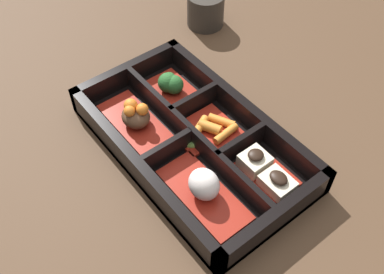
# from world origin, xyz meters

# --- Properties ---
(ground_plane) EXTENTS (3.00, 3.00, 0.00)m
(ground_plane) POSITION_xyz_m (0.00, 0.00, 0.00)
(ground_plane) COLOR #4C3523
(bento_base) EXTENTS (0.34, 0.19, 0.01)m
(bento_base) POSITION_xyz_m (0.00, 0.00, 0.01)
(bento_base) COLOR black
(bento_base) RESTS_ON ground_plane
(bento_rim) EXTENTS (0.34, 0.19, 0.04)m
(bento_rim) POSITION_xyz_m (-0.00, -0.00, 0.02)
(bento_rim) COLOR black
(bento_rim) RESTS_ON ground_plane
(bowl_rice) EXTENTS (0.13, 0.06, 0.05)m
(bowl_rice) POSITION_xyz_m (-0.08, 0.04, 0.03)
(bowl_rice) COLOR maroon
(bowl_rice) RESTS_ON bento_base
(bowl_stew) EXTENTS (0.13, 0.06, 0.05)m
(bowl_stew) POSITION_xyz_m (0.08, 0.04, 0.03)
(bowl_stew) COLOR maroon
(bowl_stew) RESTS_ON bento_base
(bowl_tofu) EXTENTS (0.08, 0.06, 0.03)m
(bowl_tofu) POSITION_xyz_m (-0.10, -0.04, 0.02)
(bowl_tofu) COLOR maroon
(bowl_tofu) RESTS_ON bento_base
(bowl_carrots) EXTENTS (0.08, 0.06, 0.02)m
(bowl_carrots) POSITION_xyz_m (-0.00, -0.04, 0.02)
(bowl_carrots) COLOR maroon
(bowl_carrots) RESTS_ON bento_base
(bowl_greens) EXTENTS (0.08, 0.06, 0.04)m
(bowl_greens) POSITION_xyz_m (0.10, -0.04, 0.02)
(bowl_greens) COLOR maroon
(bowl_greens) RESTS_ON bento_base
(bowl_pickles) EXTENTS (0.04, 0.03, 0.01)m
(bowl_pickles) POSITION_xyz_m (-0.00, 0.00, 0.01)
(bowl_pickles) COLOR maroon
(bowl_pickles) RESTS_ON bento_base
(tea_cup) EXTENTS (0.07, 0.07, 0.06)m
(tea_cup) POSITION_xyz_m (0.22, -0.20, 0.03)
(tea_cup) COLOR #2D2823
(tea_cup) RESTS_ON ground_plane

